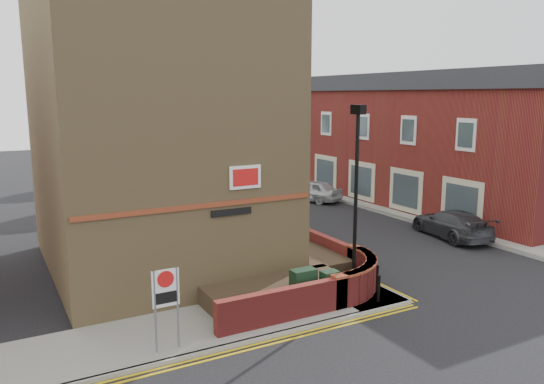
{
  "coord_description": "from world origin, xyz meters",
  "views": [
    {
      "loc": [
        -8.84,
        -12.19,
        6.71
      ],
      "look_at": [
        0.05,
        4.0,
        3.33
      ],
      "focal_mm": 35.0,
      "sensor_mm": 36.0,
      "label": 1
    }
  ],
  "objects_px": {
    "zone_sign": "(166,295)",
    "silver_car_near": "(233,201)",
    "utility_cabinet_large": "(303,287)",
    "lamppost": "(356,201)"
  },
  "relations": [
    {
      "from": "zone_sign",
      "to": "silver_car_near",
      "type": "bearing_deg",
      "value": 59.6
    },
    {
      "from": "utility_cabinet_large",
      "to": "zone_sign",
      "type": "bearing_deg",
      "value": -170.31
    },
    {
      "from": "lamppost",
      "to": "utility_cabinet_large",
      "type": "relative_size",
      "value": 5.25
    },
    {
      "from": "lamppost",
      "to": "silver_car_near",
      "type": "bearing_deg",
      "value": 81.85
    },
    {
      "from": "lamppost",
      "to": "zone_sign",
      "type": "distance_m",
      "value": 6.85
    },
    {
      "from": "lamppost",
      "to": "utility_cabinet_large",
      "type": "xyz_separation_m",
      "value": [
        -1.9,
        0.1,
        -2.62
      ]
    },
    {
      "from": "utility_cabinet_large",
      "to": "silver_car_near",
      "type": "xyz_separation_m",
      "value": [
        3.9,
        13.86,
        -0.01
      ]
    },
    {
      "from": "lamppost",
      "to": "silver_car_near",
      "type": "xyz_separation_m",
      "value": [
        2.0,
        13.96,
        -2.63
      ]
    },
    {
      "from": "utility_cabinet_large",
      "to": "silver_car_near",
      "type": "bearing_deg",
      "value": 74.28
    },
    {
      "from": "silver_car_near",
      "to": "zone_sign",
      "type": "bearing_deg",
      "value": -111.36
    }
  ]
}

